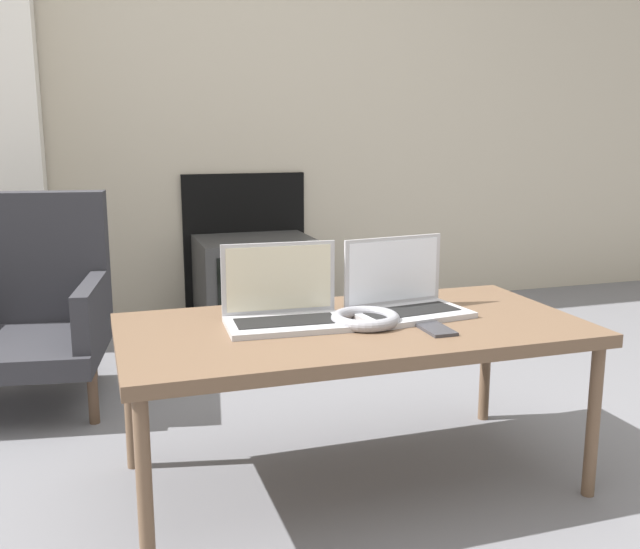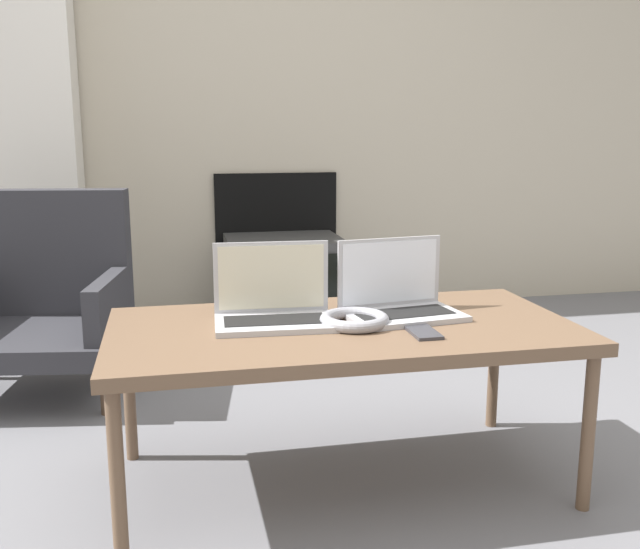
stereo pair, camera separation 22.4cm
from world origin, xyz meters
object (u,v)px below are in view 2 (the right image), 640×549
Objects in this scene: laptop_right at (398,298)px; armchair at (41,295)px; laptop_left at (274,305)px; phone at (422,332)px; headphones at (354,320)px; tv at (284,280)px.

armchair is (-1.14, 0.95, -0.15)m from laptop_right.
laptop_left reaches higher than phone.
headphones is 0.19m from phone.
phone is (0.37, -0.19, -0.05)m from laptop_left.
tv is (0.09, 1.78, -0.26)m from headphones.
armchair is (-1.08, -0.75, 0.14)m from tv.
laptop_right is 0.46× the size of armchair.
laptop_right is at bearing 91.57° from phone.
phone is (0.01, -0.19, -0.05)m from laptop_right.
laptop_right is 0.20m from phone.
laptop_right reaches higher than tv.
armchair is at bearing 133.66° from headphones.
laptop_left is 0.96× the size of laptop_right.
headphones is at bearing -92.93° from tv.
laptop_right is 2.51× the size of phone.
tv is at bearing 92.00° from phone.
armchair reaches higher than tv.
phone is at bearing -34.84° from headphones.
tv is 0.77× the size of armchair.
armchair is at bearing -145.09° from tv.
laptop_left is 0.36m from laptop_right.
armchair reaches higher than headphones.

